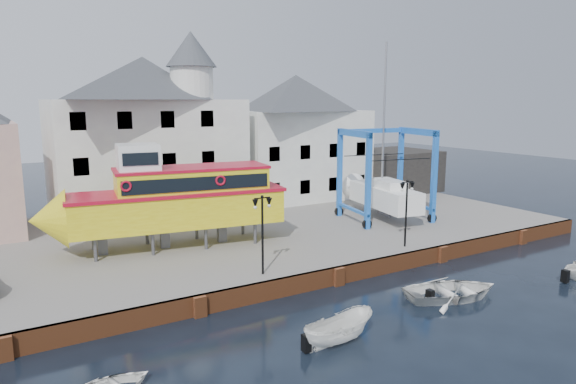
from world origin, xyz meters
TOP-DOWN VIEW (x-y plane):
  - ground at (0.00, 0.00)m, footprint 140.00×140.00m
  - hardstanding at (0.00, 11.00)m, footprint 44.00×22.00m
  - quay_wall at (-0.00, 0.10)m, footprint 44.00×0.47m
  - building_white_main at (-4.87, 18.39)m, footprint 14.00×8.30m
  - building_white_right at (9.00, 19.00)m, footprint 12.00×8.00m
  - shed_dark at (19.00, 17.00)m, footprint 8.00×7.00m
  - lamp_post_left at (-4.00, 1.20)m, footprint 1.12×0.32m
  - lamp_post_right at (6.00, 1.20)m, footprint 1.12×0.32m
  - tour_boat at (-6.85, 8.54)m, footprint 15.10×5.55m
  - travel_lift at (10.02, 8.32)m, footprint 6.89×8.95m
  - motorboat_a at (-4.01, -5.48)m, footprint 3.64×1.62m
  - motorboat_b at (3.92, -4.48)m, footprint 5.74×4.76m

SIDE VIEW (x-z plane):
  - ground at x=0.00m, z-range 0.00..0.00m
  - motorboat_a at x=-4.01m, z-range -0.68..0.68m
  - motorboat_b at x=3.92m, z-range -0.51..0.51m
  - hardstanding at x=0.00m, z-range 0.00..1.00m
  - quay_wall at x=0.00m, z-range 0.00..1.00m
  - shed_dark at x=19.00m, z-range 1.00..5.00m
  - travel_lift at x=10.02m, z-range -3.37..9.76m
  - tour_boat at x=-6.85m, z-range 0.82..7.24m
  - lamp_post_left at x=-4.00m, z-range 2.07..6.27m
  - lamp_post_right at x=6.00m, z-range 2.07..6.27m
  - building_white_right at x=9.00m, z-range 1.00..12.20m
  - building_white_main at x=-4.87m, z-range 0.34..14.34m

